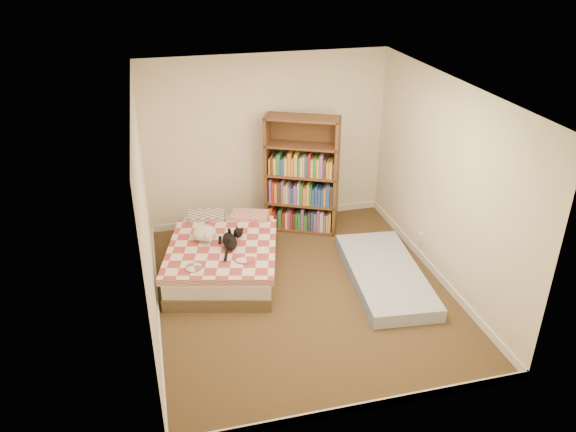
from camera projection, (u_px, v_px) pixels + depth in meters
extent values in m
cube|color=#4F3B22|center=(303.00, 291.00, 6.89)|extent=(3.50, 4.00, 0.01)
cube|color=white|center=(306.00, 89.00, 5.75)|extent=(3.50, 4.00, 0.01)
cube|color=white|center=(267.00, 141.00, 8.05)|extent=(3.50, 0.01, 2.50)
cube|color=white|center=(369.00, 300.00, 4.60)|extent=(3.50, 0.01, 2.50)
cube|color=white|center=(145.00, 216.00, 5.94)|extent=(0.01, 4.00, 2.50)
cube|color=white|center=(445.00, 184.00, 6.70)|extent=(0.01, 4.00, 2.50)
cube|color=white|center=(268.00, 216.00, 8.59)|extent=(3.50, 0.02, 0.10)
cube|color=white|center=(360.00, 407.00, 5.15)|extent=(3.50, 0.02, 0.10)
cube|color=white|center=(158.00, 308.00, 6.49)|extent=(0.02, 4.00, 0.10)
cube|color=white|center=(432.00, 269.00, 7.25)|extent=(0.02, 4.00, 0.10)
cube|color=white|center=(420.00, 238.00, 7.48)|extent=(0.03, 0.09, 0.13)
cube|color=brown|center=(224.00, 265.00, 7.27)|extent=(1.67, 2.07, 0.16)
cube|color=silver|center=(224.00, 254.00, 7.20)|extent=(1.64, 2.03, 0.18)
cube|color=#B34442|center=(223.00, 244.00, 7.13)|extent=(1.65, 1.77, 0.09)
cube|color=#6C645C|center=(194.00, 221.00, 7.65)|extent=(0.56, 0.43, 0.14)
cube|color=#B34442|center=(237.00, 216.00, 7.78)|extent=(0.56, 0.43, 0.14)
cube|color=#552D1D|center=(268.00, 178.00, 7.85)|extent=(0.18, 0.33, 1.71)
cube|color=#552D1D|center=(335.00, 172.00, 8.06)|extent=(0.18, 0.33, 1.71)
cube|color=#552D1D|center=(299.00, 171.00, 8.09)|extent=(0.94, 0.45, 1.71)
cube|color=#552D1D|center=(301.00, 227.00, 8.34)|extent=(1.08, 0.74, 0.03)
cube|color=#552D1D|center=(302.00, 174.00, 7.95)|extent=(1.08, 0.74, 0.03)
cube|color=#552D1D|center=(302.00, 118.00, 7.58)|extent=(1.08, 0.74, 0.03)
cube|color=#718BBD|center=(385.00, 275.00, 7.07)|extent=(1.03, 1.96, 0.17)
ellipsoid|color=black|center=(230.00, 241.00, 6.98)|extent=(0.39, 0.43, 0.13)
sphere|color=black|center=(227.00, 232.00, 7.17)|extent=(0.17, 0.17, 0.12)
cone|color=black|center=(224.00, 228.00, 7.17)|extent=(0.06, 0.06, 0.05)
cone|color=black|center=(229.00, 227.00, 7.18)|extent=(0.06, 0.06, 0.05)
cylinder|color=black|center=(242.00, 253.00, 6.79)|extent=(0.17, 0.20, 0.05)
ellipsoid|color=silver|center=(205.00, 233.00, 7.14)|extent=(0.43, 0.45, 0.16)
sphere|color=silver|center=(213.00, 235.00, 7.06)|extent=(0.18, 0.18, 0.13)
sphere|color=silver|center=(217.00, 237.00, 7.04)|extent=(0.08, 0.08, 0.06)
sphere|color=silver|center=(193.00, 233.00, 7.17)|extent=(0.10, 0.10, 0.07)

